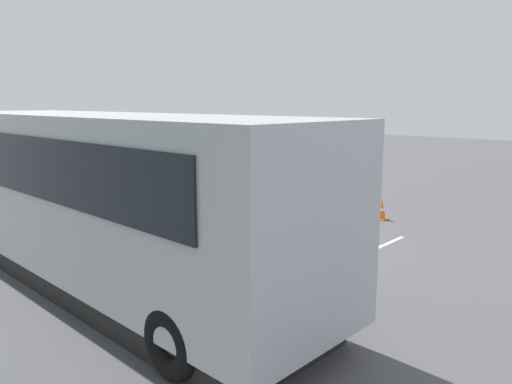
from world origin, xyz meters
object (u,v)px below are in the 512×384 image
(spectator_far_left, at_px, (230,215))
(spectator_centre, at_px, (168,203))
(traffic_cone, at_px, (382,209))
(stunt_motorcycle, at_px, (297,179))
(tour_bus, at_px, (107,201))
(spectator_left, at_px, (190,207))
(parked_motorcycle_silver, at_px, (246,257))

(spectator_far_left, bearing_deg, spectator_centre, 6.83)
(spectator_far_left, bearing_deg, traffic_cone, -98.23)
(spectator_far_left, bearing_deg, stunt_motorcycle, -69.71)
(spectator_centre, xyz_separation_m, traffic_cone, (-2.72, -5.82, -0.71))
(spectator_far_left, xyz_separation_m, traffic_cone, (-0.81, -5.59, -0.68))
(tour_bus, relative_size, spectator_far_left, 5.96)
(spectator_centre, relative_size, stunt_motorcycle, 0.91)
(traffic_cone, bearing_deg, spectator_far_left, 81.77)
(spectator_far_left, bearing_deg, spectator_left, 11.69)
(parked_motorcycle_silver, distance_m, traffic_cone, 6.41)
(spectator_far_left, relative_size, traffic_cone, 2.65)
(spectator_centre, height_order, parked_motorcycle_silver, spectator_centre)
(spectator_left, relative_size, traffic_cone, 2.78)
(spectator_centre, bearing_deg, spectator_far_left, -173.17)
(parked_motorcycle_silver, bearing_deg, traffic_cone, -86.01)
(spectator_far_left, xyz_separation_m, spectator_left, (1.09, 0.23, 0.06))
(traffic_cone, bearing_deg, tour_bus, 81.07)
(spectator_far_left, distance_m, stunt_motorcycle, 5.14)
(stunt_motorcycle, distance_m, traffic_cone, 2.80)
(parked_motorcycle_silver, xyz_separation_m, stunt_motorcycle, (3.04, -5.62, 0.57))
(tour_bus, relative_size, parked_motorcycle_silver, 4.88)
(spectator_left, relative_size, parked_motorcycle_silver, 0.86)
(spectator_far_left, height_order, traffic_cone, spectator_far_left)
(spectator_centre, bearing_deg, traffic_cone, -115.03)
(tour_bus, xyz_separation_m, spectator_far_left, (-0.50, -2.73, -0.66))
(stunt_motorcycle, height_order, traffic_cone, stunt_motorcycle)
(spectator_far_left, relative_size, spectator_centre, 0.98)
(spectator_left, relative_size, stunt_motorcycle, 0.93)
(stunt_motorcycle, xyz_separation_m, traffic_cone, (-2.59, -0.77, -0.75))
(spectator_centre, bearing_deg, spectator_left, -179.75)
(spectator_centre, relative_size, traffic_cone, 2.71)
(spectator_left, height_order, stunt_motorcycle, stunt_motorcycle)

